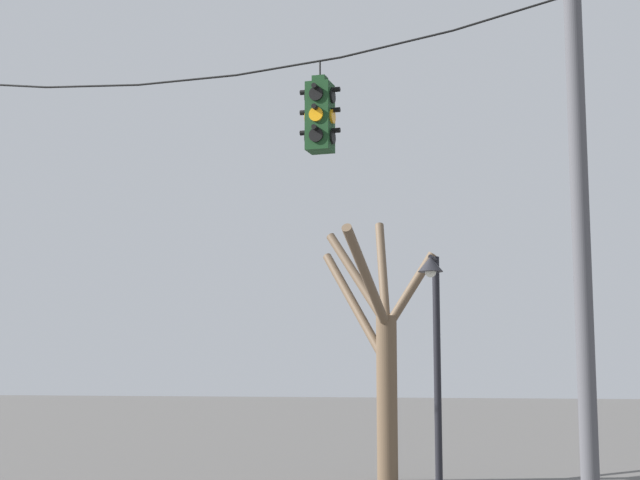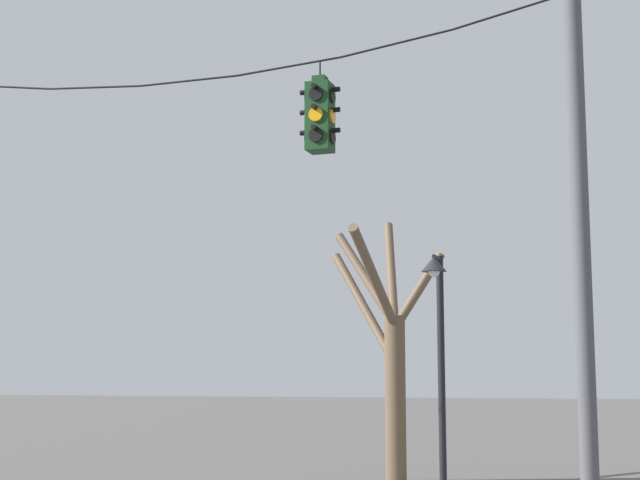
{
  "view_description": "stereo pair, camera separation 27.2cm",
  "coord_description": "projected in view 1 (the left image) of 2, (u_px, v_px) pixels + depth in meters",
  "views": [
    {
      "loc": [
        6.05,
        -12.52,
        2.3
      ],
      "look_at": [
        2.06,
        0.13,
        4.16
      ],
      "focal_mm": 55.0,
      "sensor_mm": 36.0,
      "label": 1
    },
    {
      "loc": [
        6.31,
        -12.44,
        2.3
      ],
      "look_at": [
        2.06,
        0.13,
        4.16
      ],
      "focal_mm": 55.0,
      "sensor_mm": 36.0,
      "label": 2
    }
  ],
  "objects": [
    {
      "name": "traffic_light_over_intersection",
      "position": [
        320.0,
        116.0,
        13.64
      ],
      "size": [
        0.58,
        0.58,
        1.3
      ],
      "color": "#143819"
    },
    {
      "name": "span_wire",
      "position": [
        187.0,
        66.0,
        14.39
      ],
      "size": [
        11.04,
        0.03,
        0.68
      ],
      "color": "black"
    },
    {
      "name": "utility_pole_right",
      "position": [
        582.0,
        256.0,
        12.32
      ],
      "size": [
        0.23,
        0.23,
        7.66
      ],
      "color": "#4C4C51",
      "rests_on": "ground_plane"
    },
    {
      "name": "street_lamp",
      "position": [
        434.0,
        331.0,
        16.05
      ],
      "size": [
        0.41,
        0.72,
        4.31
      ],
      "color": "black",
      "rests_on": "ground_plane"
    },
    {
      "name": "bare_tree",
      "position": [
        380.0,
        347.0,
        22.38
      ],
      "size": [
        3.15,
        4.75,
        6.11
      ],
      "color": "brown",
      "rests_on": "ground_plane"
    }
  ]
}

